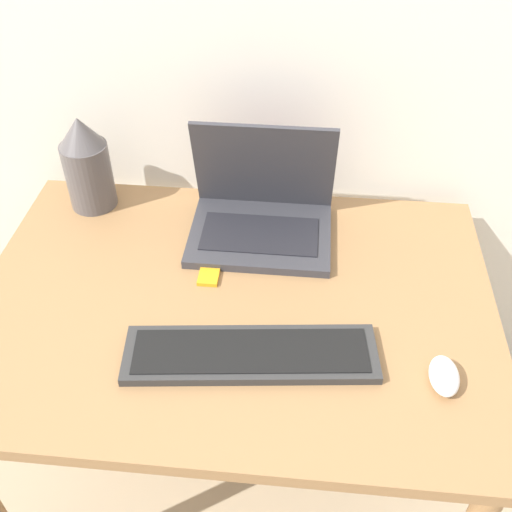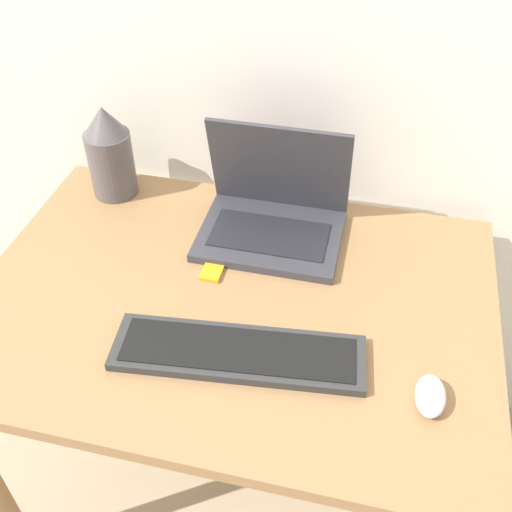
# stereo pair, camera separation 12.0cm
# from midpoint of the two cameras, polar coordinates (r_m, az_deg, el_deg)

# --- Properties ---
(desk) EXTENTS (1.09, 0.78, 0.75)m
(desk) POSITION_cam_midpoint_polar(r_m,az_deg,el_deg) (1.33, 0.46, -6.98)
(desk) COLOR olive
(desk) RESTS_ON ground_plane
(laptop) EXTENTS (0.33, 0.25, 0.26)m
(laptop) POSITION_cam_midpoint_polar(r_m,az_deg,el_deg) (1.39, 4.17, 4.15)
(laptop) COLOR #333338
(laptop) RESTS_ON desk
(keyboard) EXTENTS (0.49, 0.18, 0.02)m
(keyboard) POSITION_cam_midpoint_polar(r_m,az_deg,el_deg) (1.15, 1.33, -9.35)
(keyboard) COLOR #2D2D2D
(keyboard) RESTS_ON desk
(mouse) EXTENTS (0.05, 0.09, 0.04)m
(mouse) POSITION_cam_midpoint_polar(r_m,az_deg,el_deg) (1.14, 19.29, -12.63)
(mouse) COLOR white
(mouse) RESTS_ON desk
(vase) EXTENTS (0.11, 0.11, 0.24)m
(vase) POSITION_cam_midpoint_polar(r_m,az_deg,el_deg) (1.51, -11.58, 9.57)
(vase) COLOR #514C4C
(vase) RESTS_ON desk
(mp3_player) EXTENTS (0.04, 0.05, 0.01)m
(mp3_player) POSITION_cam_midpoint_polar(r_m,az_deg,el_deg) (1.31, -1.62, -1.75)
(mp3_player) COLOR orange
(mp3_player) RESTS_ON desk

